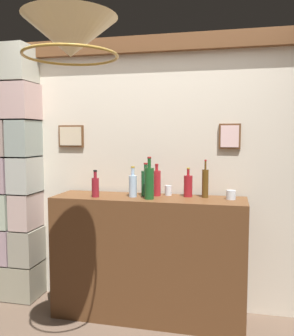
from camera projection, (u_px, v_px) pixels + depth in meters
name	position (u px, v px, depth m)	size (l,w,h in m)	color
panelled_rear_partition	(155.00, 165.00, 3.30)	(3.63, 0.15, 2.42)	beige
stone_pillar	(16.00, 174.00, 3.44)	(0.44, 0.37, 2.36)	gray
bar_shelf_unit	(148.00, 258.00, 3.09)	(1.61, 0.43, 1.04)	brown
liquor_bottle_tequila	(95.00, 186.00, 3.04)	(0.06, 0.06, 0.23)	maroon
liquor_bottle_rye	(149.00, 183.00, 2.94)	(0.08, 0.08, 0.34)	#1B4E21
liquor_bottle_vermouth	(205.00, 183.00, 3.01)	(0.05, 0.05, 0.32)	#583A15
liquor_bottle_rum	(188.00, 186.00, 3.05)	(0.07, 0.07, 0.25)	maroon
liquor_bottle_sherry	(133.00, 185.00, 3.04)	(0.07, 0.07, 0.26)	#A8C5E2
liquor_bottle_mezcal	(146.00, 183.00, 3.10)	(0.08, 0.08, 0.28)	#1B4D27
liquor_bottle_brandy	(157.00, 183.00, 3.10)	(0.07, 0.07, 0.27)	maroon
glass_tumbler_rocks	(231.00, 195.00, 2.93)	(0.08, 0.08, 0.07)	silver
glass_tumbler_highball	(168.00, 190.00, 3.13)	(0.06, 0.06, 0.09)	silver
pendant_lamp	(70.00, 38.00, 2.03)	(0.54, 0.54, 0.66)	beige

